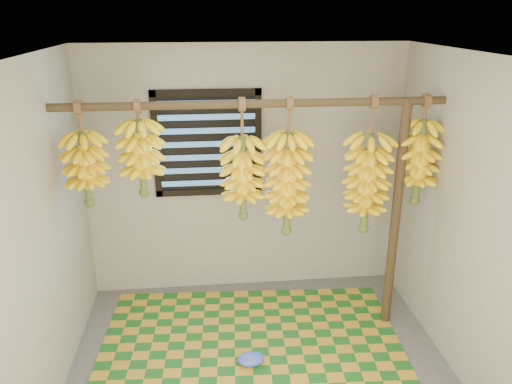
{
  "coord_description": "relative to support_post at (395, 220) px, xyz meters",
  "views": [
    {
      "loc": [
        -0.39,
        -3.02,
        2.66
      ],
      "look_at": [
        0.0,
        0.55,
        1.35
      ],
      "focal_mm": 35.0,
      "sensor_mm": 36.0,
      "label": 1
    }
  ],
  "objects": [
    {
      "name": "ceiling",
      "position": [
        -1.2,
        -0.7,
        1.4
      ],
      "size": [
        3.0,
        3.0,
        0.01
      ],
      "primitive_type": "cube",
      "color": "silver",
      "rests_on": "wall_back"
    },
    {
      "name": "wall_back",
      "position": [
        -1.2,
        0.8,
        0.2
      ],
      "size": [
        3.0,
        0.01,
        2.4
      ],
      "primitive_type": "cube",
      "color": "gray",
      "rests_on": "floor"
    },
    {
      "name": "wall_left",
      "position": [
        -2.71,
        -0.7,
        0.2
      ],
      "size": [
        0.01,
        3.0,
        2.4
      ],
      "primitive_type": "cube",
      "color": "gray",
      "rests_on": "floor"
    },
    {
      "name": "wall_right",
      "position": [
        0.3,
        -0.7,
        0.2
      ],
      "size": [
        0.01,
        3.0,
        2.4
      ],
      "primitive_type": "cube",
      "color": "gray",
      "rests_on": "floor"
    },
    {
      "name": "window",
      "position": [
        -1.55,
        0.78,
        0.5
      ],
      "size": [
        1.0,
        0.04,
        1.0
      ],
      "color": "black",
      "rests_on": "wall_back"
    },
    {
      "name": "hanging_pole",
      "position": [
        -1.2,
        0.0,
        1.0
      ],
      "size": [
        3.0,
        0.06,
        0.06
      ],
      "primitive_type": "cylinder",
      "rotation": [
        0.0,
        1.57,
        0.0
      ],
      "color": "#473520",
      "rests_on": "wall_left"
    },
    {
      "name": "support_post",
      "position": [
        0.0,
        0.0,
        0.0
      ],
      "size": [
        0.08,
        0.08,
        2.0
      ],
      "primitive_type": "cylinder",
      "color": "#473520",
      "rests_on": "floor"
    },
    {
      "name": "woven_mat",
      "position": [
        -1.26,
        -0.38,
        -0.99
      ],
      "size": [
        2.63,
        2.16,
        0.01
      ],
      "primitive_type": "cube",
      "rotation": [
        0.0,
        0.0,
        -0.06
      ],
      "color": "#1B5E1E",
      "rests_on": "floor"
    },
    {
      "name": "plastic_bag",
      "position": [
        -1.28,
        -0.47,
        -0.95
      ],
      "size": [
        0.23,
        0.18,
        0.09
      ],
      "primitive_type": "ellipsoid",
      "rotation": [
        0.0,
        0.0,
        0.08
      ],
      "color": "blue",
      "rests_on": "woven_mat"
    },
    {
      "name": "banana_bunch_a",
      "position": [
        -2.48,
        0.0,
        0.53
      ],
      "size": [
        0.31,
        0.31,
        0.81
      ],
      "color": "brown",
      "rests_on": "hanging_pole"
    },
    {
      "name": "banana_bunch_b",
      "position": [
        -2.06,
        0.0,
        0.61
      ],
      "size": [
        0.33,
        0.33,
        0.74
      ],
      "color": "brown",
      "rests_on": "hanging_pole"
    },
    {
      "name": "banana_bunch_c",
      "position": [
        -1.29,
        0.0,
        0.41
      ],
      "size": [
        0.35,
        0.35,
        0.97
      ],
      "color": "brown",
      "rests_on": "hanging_pole"
    },
    {
      "name": "banana_bunch_d",
      "position": [
        -0.93,
        0.0,
        0.35
      ],
      "size": [
        0.36,
        0.36,
        1.12
      ],
      "color": "brown",
      "rests_on": "hanging_pole"
    },
    {
      "name": "banana_bunch_e",
      "position": [
        -0.27,
        0.0,
        0.33
      ],
      "size": [
        0.37,
        0.37,
        1.14
      ],
      "color": "brown",
      "rests_on": "hanging_pole"
    },
    {
      "name": "banana_bunch_f",
      "position": [
        0.15,
        0.0,
        0.5
      ],
      "size": [
        0.31,
        0.31,
        0.9
      ],
      "color": "brown",
      "rests_on": "hanging_pole"
    }
  ]
}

